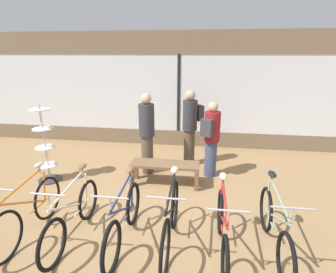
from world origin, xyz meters
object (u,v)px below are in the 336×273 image
Objects in this scene: bicycle_center_right at (171,221)px; bicycle_far_right at (275,228)px; bicycle_left at (73,216)px; accessory_rack at (46,150)px; customer_by_window at (211,138)px; bicycle_right at (222,231)px; customer_mid_floor at (147,132)px; display_bench at (165,167)px; bicycle_center_left at (124,220)px; customer_near_rack at (190,126)px; bicycle_far_left at (29,212)px.

bicycle_center_right reaches higher than bicycle_far_right.
accessory_rack is at bearing 130.41° from bicycle_left.
bicycle_right is at bearing -86.82° from customer_by_window.
customer_mid_floor is at bearing 109.74° from bicycle_center_right.
display_bench is 0.91m from customer_mid_floor.
bicycle_center_left is 0.92× the size of customer_near_rack.
bicycle_far_left is at bearing -133.01° from display_bench.
customer_by_window is at bearing 76.43° from bicycle_center_right.
accessory_rack is 2.51m from display_bench.
bicycle_far_left is 0.97× the size of bicycle_center_right.
bicycle_center_left is at bearing 0.04° from bicycle_left.
bicycle_right is at bearing -167.97° from bicycle_far_right.
bicycle_center_right is at bearing 1.28° from bicycle_center_left.
customer_by_window is 1.40m from customer_mid_floor.
bicycle_center_left is (1.43, 0.04, -0.02)m from bicycle_far_left.
accessory_rack is at bearing -156.51° from customer_near_rack.
bicycle_right is 3.11m from customer_near_rack.
bicycle_center_left is 2.06m from bicycle_far_right.
display_bench is 0.77× the size of customer_mid_floor.
bicycle_center_left is 0.96× the size of bicycle_center_right.
customer_by_window reaches higher than bicycle_center_right.
bicycle_right is at bearing -78.39° from customer_near_rack.
bicycle_left is 0.98× the size of bicycle_center_right.
bicycle_far_right is 2.47m from customer_by_window.
customer_near_rack is (0.09, 2.92, 0.58)m from bicycle_center_right.
display_bench is at bearing -47.14° from customer_mid_floor.
accessory_rack is at bearing 159.76° from bicycle_far_right.
bicycle_center_left is at bearing -177.33° from bicycle_far_right.
bicycle_center_right is 2.53m from customer_mid_floor.
customer_mid_floor reaches higher than display_bench.
display_bench is at bearing 46.99° from bicycle_far_left.
bicycle_far_left is 3.50m from bicycle_far_right.
accessory_rack reaches higher than bicycle_right.
bicycle_right reaches higher than display_bench.
customer_near_rack is 0.75m from customer_by_window.
bicycle_far_right is (1.40, 0.08, -0.03)m from bicycle_center_right.
bicycle_right is at bearing -1.38° from bicycle_left.
accessory_rack reaches higher than bicycle_left.
accessory_rack is (-4.24, 1.56, 0.30)m from bicycle_far_right.
bicycle_left is 2.13m from bicycle_right.
bicycle_far_left reaches higher than bicycle_center_left.
bicycle_left is 0.77m from bicycle_center_left.
bicycle_far_right is at bearing 12.03° from bicycle_right.
bicycle_right is 0.95× the size of customer_mid_floor.
customer_near_rack reaches higher than customer_mid_floor.
bicycle_far_left is 1.43m from bicycle_center_left.
bicycle_far_left is 1.88m from accessory_rack.
accessory_rack reaches higher than bicycle_center_right.
bicycle_center_left is 0.67m from bicycle_center_right.
bicycle_left is at bearing -104.28° from customer_mid_floor.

